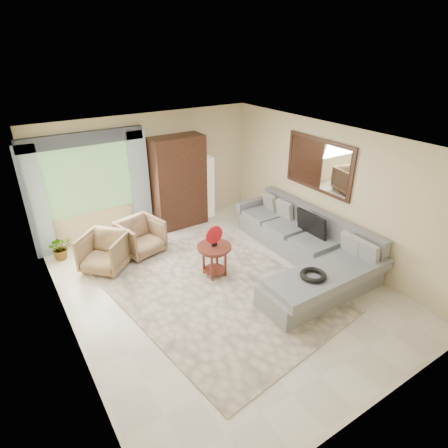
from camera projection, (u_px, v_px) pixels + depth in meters
ground at (223, 287)px, 6.65m from camera, size 6.00×6.00×0.00m
area_rug at (217, 290)px, 6.57m from camera, size 3.50×4.36×0.02m
sectional_sofa at (305, 250)px, 7.27m from camera, size 2.30×3.46×0.90m
tv_screen at (311, 224)px, 7.32m from camera, size 0.14×0.74×0.48m
garden_hose at (313, 275)px, 6.04m from camera, size 0.43×0.43×0.09m
coffee_table at (214, 260)px, 6.86m from camera, size 0.63×0.63×0.63m
red_disc at (214, 235)px, 6.63m from camera, size 0.34×0.03×0.34m
armchair_left at (104, 252)px, 7.06m from camera, size 1.11×1.11×0.73m
armchair_right at (141, 237)px, 7.60m from camera, size 0.94×0.96×0.73m
potted_plant at (60, 247)px, 7.45m from camera, size 0.45×0.39×0.49m
armoire at (179, 182)px, 8.51m from camera, size 1.20×0.55×2.10m
floor_lamp at (208, 187)px, 9.07m from camera, size 0.24×0.24×1.50m
window at (88, 180)px, 7.61m from camera, size 1.80×0.04×1.40m
curtain_left at (36, 204)px, 7.15m from camera, size 0.40×0.08×2.30m
curtain_right at (140, 183)px, 8.17m from camera, size 0.40×0.08×2.30m
valance at (82, 139)px, 7.19m from camera, size 2.40×0.12×0.26m
wall_mirror at (318, 165)px, 7.35m from camera, size 0.05×1.70×1.05m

